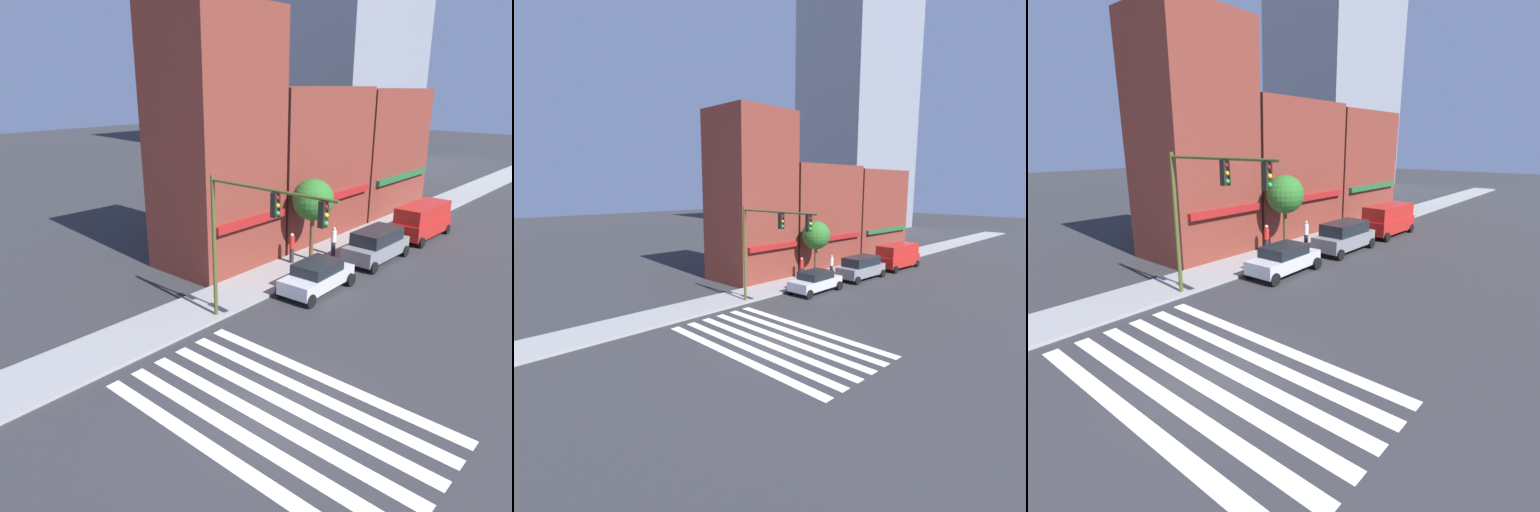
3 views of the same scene
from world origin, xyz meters
TOP-DOWN VIEW (x-y plane):
  - ground_plane at (0.00, 0.00)m, footprint 200.00×200.00m
  - sidewalk_left at (0.00, 7.50)m, footprint 120.00×3.00m
  - crosswalk_stripes at (0.00, 0.00)m, footprint 5.73×10.80m
  - storefront_row at (17.44, 11.49)m, footprint 25.68×5.30m
  - tower_distant at (49.84, 28.48)m, footprint 19.62×12.97m
  - traffic_signal at (3.51, 4.15)m, footprint 0.32×6.21m
  - sedan_silver at (8.96, 4.70)m, footprint 4.45×2.02m
  - suv_grey at (15.05, 4.70)m, footprint 4.72×2.12m
  - van_red at (21.31, 4.70)m, footprint 5.05×2.22m
  - pedestrian_red_jacket at (11.22, 8.04)m, footprint 0.32×0.32m
  - pedestrian_white_shirt at (13.88, 6.93)m, footprint 0.32×0.32m
  - street_tree at (12.39, 7.50)m, footprint 2.38×2.38m

SIDE VIEW (x-z plane):
  - ground_plane at x=0.00m, z-range 0.00..0.00m
  - crosswalk_stripes at x=0.00m, z-range 0.00..0.01m
  - sidewalk_left at x=0.00m, z-range 0.00..0.15m
  - sedan_silver at x=8.96m, z-range 0.05..1.64m
  - suv_grey at x=15.05m, z-range 0.06..2.00m
  - pedestrian_red_jacket at x=11.22m, z-range 0.19..1.96m
  - pedestrian_white_shirt at x=13.88m, z-range 0.19..1.96m
  - van_red at x=21.31m, z-range 0.12..2.46m
  - street_tree at x=12.39m, z-range 1.33..6.13m
  - traffic_signal at x=3.51m, z-range 1.51..7.98m
  - storefront_row at x=17.44m, z-range -1.41..12.43m
  - tower_distant at x=49.84m, z-range 0.00..47.12m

